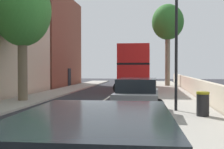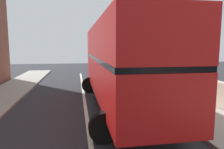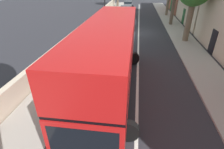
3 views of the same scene
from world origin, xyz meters
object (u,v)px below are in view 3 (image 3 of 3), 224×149
Objects in this scene: parked_car_grey_right_1 at (120,22)px; litter_bin_right at (100,23)px; parked_car_black_right_2 at (125,11)px; double_decker_bus at (110,53)px; parked_car_grey_right_0 at (128,4)px.

litter_bin_right is at bearing -7.63° from parked_car_grey_right_1.
litter_bin_right is (2.80, 9.07, -0.31)m from parked_car_black_right_2.
double_decker_bus is 2.43× the size of parked_car_black_right_2.
double_decker_bus reaches higher than parked_car_black_right_2.
parked_car_grey_right_1 reaches higher than litter_bin_right.
parked_car_black_right_2 is (0.80, -23.81, -1.41)m from double_decker_bus.
parked_car_black_right_2 reaches higher than parked_car_grey_right_0.
double_decker_bus is 14.45m from parked_car_grey_right_1.
litter_bin_right is at bearing -76.27° from double_decker_bus.
parked_car_grey_right_1 is at bearing 90.02° from parked_car_black_right_2.
parked_car_grey_right_1 is 0.87× the size of parked_car_black_right_2.
double_decker_bus is 32.52m from parked_car_grey_right_0.
double_decker_bus reaches higher than parked_car_grey_right_1.
parked_car_grey_right_0 is 0.87× the size of parked_car_black_right_2.
parked_car_black_right_2 is at bearing -89.98° from parked_car_grey_right_1.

